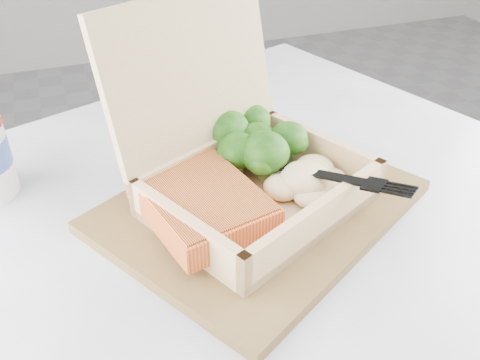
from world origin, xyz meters
name	(u,v)px	position (x,y,z in m)	size (l,w,h in m)	color
cafe_table	(267,317)	(-0.25, -0.25, 0.52)	(0.90, 0.90, 0.70)	black
serving_tray	(258,206)	(-0.27, -0.25, 0.70)	(0.31, 0.25, 0.01)	brown
takeout_container	(237,153)	(-0.29, -0.23, 0.76)	(0.28, 0.27, 0.20)	tan
salmon_fillet	(201,204)	(-0.34, -0.26, 0.73)	(0.10, 0.14, 0.03)	#FF6431
broccoli_pile	(257,143)	(-0.25, -0.19, 0.74)	(0.12, 0.12, 0.04)	#316E18
mashed_potatoes	(305,179)	(-0.22, -0.26, 0.73)	(0.09, 0.08, 0.03)	beige
plastic_fork	(291,165)	(-0.23, -0.25, 0.75)	(0.12, 0.15, 0.02)	black
receipt	(199,142)	(-0.29, -0.09, 0.70)	(0.08, 0.16, 0.00)	white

